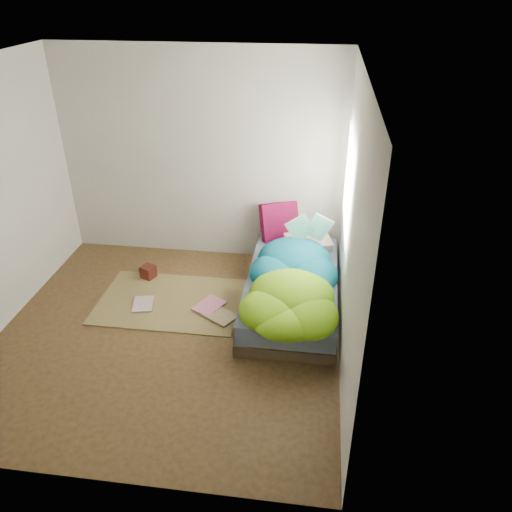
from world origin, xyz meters
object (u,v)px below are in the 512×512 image
Objects in this scene: pillow_magenta at (279,221)px; floor_book_a at (133,305)px; open_book at (310,220)px; wooden_box at (148,272)px; floor_book_b at (201,302)px; bed at (292,290)px.

floor_book_a is (-1.52, -1.23, -0.55)m from pillow_magenta.
open_book is 2.21m from floor_book_a.
pillow_magenta reaches higher than wooden_box.
pillow_magenta is 1.53× the size of floor_book_a.
bed is at bearing 37.45° from floor_book_b.
floor_book_b is (-0.78, -1.09, -0.54)m from pillow_magenta.
bed is at bearing -1.28° from floor_book_a.
bed is 1.79m from wooden_box.
floor_book_b reaches higher than floor_book_a.
pillow_magenta is (-0.23, 0.91, 0.40)m from bed.
floor_book_a is at bearing -166.87° from pillow_magenta.
wooden_box is at bearing 170.85° from bed.
pillow_magenta is 1.44m from floor_book_b.
bed is 13.30× the size of wooden_box.
pillow_magenta is 1.37× the size of floor_book_b.
bed reaches higher than floor_book_b.
floor_book_b is at bearing -31.58° from wooden_box.
bed is at bearing -9.15° from wooden_box.
pillow_magenta is at bearing 22.11° from wooden_box.
open_book reaches higher than floor_book_b.
wooden_box is 0.50× the size of floor_book_a.
bed is at bearing -121.18° from open_book.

